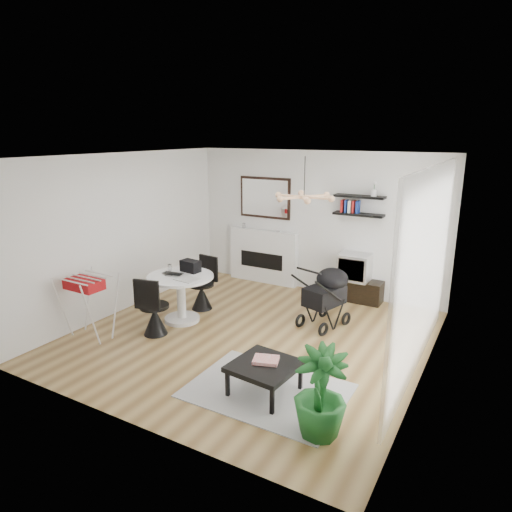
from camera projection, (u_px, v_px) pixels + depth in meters
The scene contains 25 objects.
floor at pixel (250, 336), 6.98m from camera, with size 5.00×5.00×0.00m, color brown.
ceiling at pixel (250, 156), 6.27m from camera, with size 5.00×5.00×0.00m, color white.
wall_back at pixel (316, 222), 8.72m from camera, with size 5.00×5.00×0.00m, color white.
wall_left at pixel (124, 233), 7.81m from camera, with size 5.00×5.00×0.00m, color white.
wall_right at pixel (431, 277), 5.43m from camera, with size 5.00×5.00×0.00m, color white.
sheer_curtain at pixel (425, 272), 5.65m from camera, with size 0.04×3.60×2.60m, color white.
fireplace at pixel (263, 250), 9.36m from camera, with size 1.50×0.17×2.16m.
shelf_lower at pixel (358, 214), 8.14m from camera, with size 0.90×0.25×0.04m, color black.
shelf_upper at pixel (360, 197), 8.05m from camera, with size 0.90×0.25×0.04m, color black.
pendant_lamp at pixel (304, 197), 6.33m from camera, with size 0.90×0.90×0.10m, color tan, non-canonical shape.
tv_console at pixel (353, 290), 8.45m from camera, with size 1.07×0.37×0.40m, color black.
crt_tv at pixel (355, 267), 8.32m from camera, with size 0.56×0.49×0.49m.
dining_table at pixel (181, 291), 7.43m from camera, with size 1.07×1.07×0.78m.
laptop at pixel (171, 275), 7.34m from camera, with size 0.35×0.23×0.03m, color black.
black_bag at pixel (190, 266), 7.54m from camera, with size 0.32×0.19×0.19m, color black.
newspaper at pixel (187, 279), 7.16m from camera, with size 0.34×0.28×0.01m, color beige.
drinking_glass at pixel (170, 267), 7.62m from camera, with size 0.06×0.06×0.10m, color white.
chair_far at pixel (202, 293), 8.01m from camera, with size 0.44×0.46×0.93m.
chair_near at pixel (154, 316), 6.97m from camera, with size 0.47×0.49×0.94m.
drying_rack at pixel (89, 305), 6.83m from camera, with size 0.65×0.61×0.97m.
stroller at pixel (326, 299), 7.30m from camera, with size 0.73×0.93×1.04m.
rug at pixel (267, 390), 5.50m from camera, with size 1.86×1.34×0.01m, color gray.
coffee_table at pixel (265, 367), 5.38m from camera, with size 0.80×0.80×0.37m.
magazines at pixel (266, 360), 5.41m from camera, with size 0.30×0.23×0.04m, color red.
potted_plant at pixel (320, 393), 4.59m from camera, with size 0.54×0.54×0.96m, color #1A5B21.
Camera 1 is at (3.24, -5.53, 3.02)m, focal length 32.00 mm.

